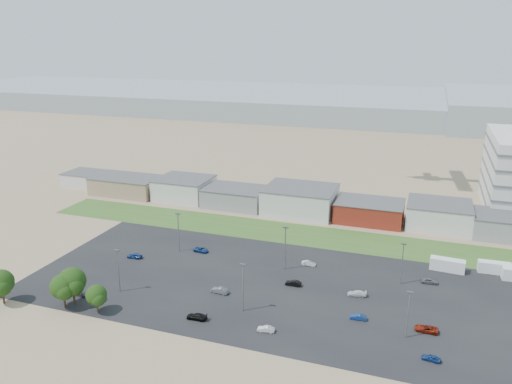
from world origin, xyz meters
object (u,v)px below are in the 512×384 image
at_px(parked_car_3, 197,316).
at_px(parked_car_11, 309,263).
at_px(parked_car_5, 135,256).
at_px(parked_car_8, 430,281).
at_px(parked_car_12, 357,293).
at_px(parked_car_7, 293,283).
at_px(parked_car_2, 431,358).
at_px(parked_car_13, 266,329).
at_px(parked_car_1, 358,317).
at_px(parked_car_10, 81,293).
at_px(box_trailer_a, 447,265).
at_px(parked_car_0, 426,329).
at_px(parked_car_4, 220,290).
at_px(parked_car_9, 201,250).

relative_size(parked_car_3, parked_car_11, 1.22).
relative_size(parked_car_5, parked_car_8, 1.03).
xyz_separation_m(parked_car_5, parked_car_12, (56.31, -1.06, -0.07)).
bearing_deg(parked_car_8, parked_car_7, 107.86).
bearing_deg(parked_car_2, parked_car_13, -81.60).
height_order(parked_car_1, parked_car_10, parked_car_10).
xyz_separation_m(box_trailer_a, parked_car_0, (-4.12, -29.31, -0.88)).
distance_m(box_trailer_a, parked_car_4, 55.08).
xyz_separation_m(parked_car_5, parked_car_11, (42.89, 10.37, -0.09)).
height_order(parked_car_2, parked_car_9, parked_car_9).
distance_m(parked_car_5, parked_car_13, 46.86).
height_order(parked_car_1, parked_car_9, parked_car_9).
bearing_deg(parked_car_0, parked_car_3, -74.72).
height_order(parked_car_1, parked_car_7, parked_car_7).
relative_size(parked_car_3, parked_car_7, 1.16).
height_order(parked_car_8, parked_car_9, parked_car_8).
distance_m(parked_car_11, parked_car_12, 17.63).
relative_size(parked_car_1, parked_car_2, 1.03).
bearing_deg(parked_car_7, parked_car_4, -59.73).
bearing_deg(parked_car_11, parked_car_12, -130.90).
xyz_separation_m(parked_car_5, parked_car_10, (-0.22, -20.61, -0.09)).
xyz_separation_m(parked_car_0, parked_car_10, (-71.06, -9.93, -0.04)).
height_order(parked_car_10, parked_car_11, parked_car_11).
distance_m(box_trailer_a, parked_car_9, 61.41).
bearing_deg(parked_car_3, parked_car_5, -129.70).
relative_size(parked_car_11, parked_car_12, 0.85).
distance_m(box_trailer_a, parked_car_12, 27.13).
distance_m(box_trailer_a, parked_car_0, 29.62).
bearing_deg(parked_car_5, parked_car_13, 59.05).
distance_m(parked_car_7, parked_car_10, 46.59).
bearing_deg(parked_car_9, parked_car_4, -138.39).
bearing_deg(parked_car_8, parked_car_9, 87.83).
relative_size(parked_car_4, parked_car_11, 1.15).
xyz_separation_m(parked_car_2, parked_car_5, (-71.82, 19.84, 0.11)).
height_order(box_trailer_a, parked_car_11, box_trailer_a).
distance_m(parked_car_7, parked_car_12, 14.26).
relative_size(parked_car_0, parked_car_10, 1.12).
xyz_separation_m(parked_car_4, parked_car_12, (28.58, 8.65, -0.07)).
height_order(parked_car_1, parked_car_3, parked_car_3).
bearing_deg(parked_car_9, box_trailer_a, -75.00).
height_order(parked_car_8, parked_car_12, parked_car_8).
distance_m(parked_car_5, parked_car_7, 42.06).
height_order(parked_car_1, parked_car_12, parked_car_12).
height_order(parked_car_7, parked_car_12, parked_car_7).
bearing_deg(parked_car_9, parked_car_0, -103.22).
bearing_deg(parked_car_5, parked_car_1, 74.94).
distance_m(parked_car_5, parked_car_12, 56.32).
xyz_separation_m(parked_car_3, parked_car_12, (28.62, 20.07, -0.02)).
distance_m(parked_car_2, parked_car_9, 64.40).
xyz_separation_m(box_trailer_a, parked_car_11, (-32.06, -8.27, -0.92)).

